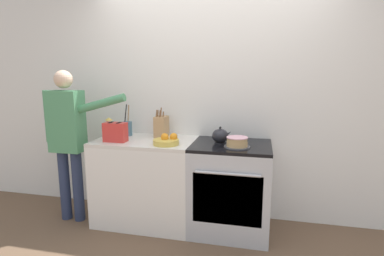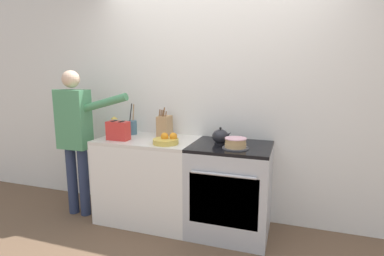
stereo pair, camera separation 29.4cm
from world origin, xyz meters
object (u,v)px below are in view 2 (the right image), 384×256
utensil_crock (132,127)px  person_baker (75,131)px  milk_carton (115,126)px  fruit_bowl (166,140)px  layer_cake (236,143)px  knife_block (165,126)px  stove_range (230,189)px  toaster (118,131)px  tea_kettle (221,136)px

utensil_crock → person_baker: 0.61m
milk_carton → utensil_crock: bearing=30.1°
fruit_bowl → person_baker: person_baker is taller
layer_cake → fruit_bowl: fruit_bowl is taller
layer_cake → person_baker: bearing=-178.6°
layer_cake → knife_block: 0.89m
utensil_crock → fruit_bowl: bearing=-29.2°
stove_range → toaster: (-1.15, -0.14, 0.55)m
tea_kettle → knife_block: (-0.66, 0.14, 0.05)m
person_baker → stove_range: bearing=11.0°
layer_cake → knife_block: size_ratio=0.76×
toaster → fruit_bowl: bearing=-0.6°
stove_range → knife_block: (-0.77, 0.18, 0.56)m
fruit_bowl → utensil_crock: bearing=150.8°
tea_kettle → milk_carton: (-1.22, 0.02, 0.03)m
toaster → milk_carton: (-0.18, 0.21, 0.00)m
milk_carton → person_baker: bearing=-148.1°
tea_kettle → milk_carton: bearing=178.9°
milk_carton → layer_cake: bearing=-7.2°
person_baker → fruit_bowl: bearing=6.1°
knife_block → utensil_crock: utensil_crock is taller
knife_block → milk_carton: (-0.56, -0.11, -0.01)m
tea_kettle → toaster: toaster is taller
layer_cake → milk_carton: milk_carton is taller
toaster → milk_carton: milk_carton is taller
layer_cake → stove_range: bearing=119.6°
tea_kettle → fruit_bowl: tea_kettle is taller
fruit_bowl → toaster: toaster is taller
stove_range → milk_carton: milk_carton is taller
stove_range → person_baker: (-1.69, -0.15, 0.51)m
fruit_bowl → toaster: 0.55m
stove_range → fruit_bowl: (-0.61, -0.15, 0.48)m
knife_block → person_baker: person_baker is taller
toaster → knife_block: bearing=40.2°
layer_cake → utensil_crock: bearing=167.5°
utensil_crock → toaster: utensil_crock is taller
utensil_crock → tea_kettle: bearing=-6.5°
tea_kettle → milk_carton: size_ratio=0.95×
knife_block → utensil_crock: 0.39m
layer_cake → knife_block: bearing=160.9°
tea_kettle → toaster: bearing=-169.9°
layer_cake → person_baker: (-1.75, -0.04, 0.02)m
utensil_crock → toaster: size_ratio=1.43×
layer_cake → milk_carton: (-1.39, 0.18, 0.05)m
utensil_crock → milk_carton: (-0.17, -0.10, 0.02)m
milk_carton → person_baker: person_baker is taller
toaster → person_baker: 0.53m
knife_block → person_baker: 0.97m
toaster → tea_kettle: bearing=10.1°
knife_block → toaster: (-0.38, -0.32, -0.02)m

